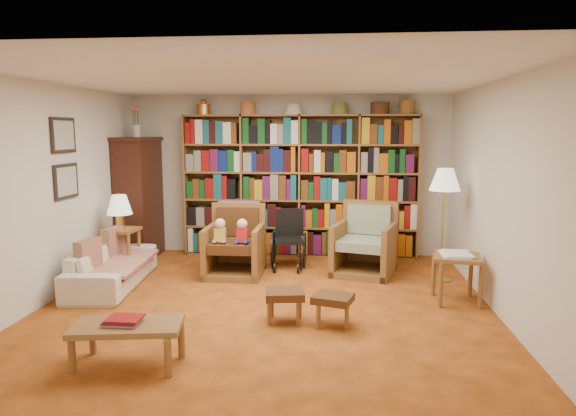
# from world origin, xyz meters

# --- Properties ---
(floor) EXTENTS (5.00, 5.00, 0.00)m
(floor) POSITION_xyz_m (0.00, 0.00, 0.00)
(floor) COLOR #BB5B1C
(floor) RESTS_ON ground
(ceiling) EXTENTS (5.00, 5.00, 0.00)m
(ceiling) POSITION_xyz_m (0.00, 0.00, 2.50)
(ceiling) COLOR white
(ceiling) RESTS_ON wall_back
(wall_back) EXTENTS (5.00, 0.00, 5.00)m
(wall_back) POSITION_xyz_m (0.00, 2.50, 1.25)
(wall_back) COLOR silver
(wall_back) RESTS_ON floor
(wall_front) EXTENTS (5.00, 0.00, 5.00)m
(wall_front) POSITION_xyz_m (0.00, -2.50, 1.25)
(wall_front) COLOR silver
(wall_front) RESTS_ON floor
(wall_left) EXTENTS (0.00, 5.00, 5.00)m
(wall_left) POSITION_xyz_m (-2.50, 0.00, 1.25)
(wall_left) COLOR silver
(wall_left) RESTS_ON floor
(wall_right) EXTENTS (0.00, 5.00, 5.00)m
(wall_right) POSITION_xyz_m (2.50, 0.00, 1.25)
(wall_right) COLOR silver
(wall_right) RESTS_ON floor
(bookshelf) EXTENTS (3.60, 0.30, 2.42)m
(bookshelf) POSITION_xyz_m (0.20, 2.33, 1.17)
(bookshelf) COLOR brown
(bookshelf) RESTS_ON floor
(curio_cabinet) EXTENTS (0.50, 0.95, 2.40)m
(curio_cabinet) POSITION_xyz_m (-2.25, 2.00, 0.95)
(curio_cabinet) COLOR #3D1610
(curio_cabinet) RESTS_ON floor
(framed_pictures) EXTENTS (0.03, 0.52, 0.97)m
(framed_pictures) POSITION_xyz_m (-2.48, 0.30, 1.62)
(framed_pictures) COLOR black
(framed_pictures) RESTS_ON wall_left
(sofa) EXTENTS (1.79, 0.83, 0.51)m
(sofa) POSITION_xyz_m (-2.05, 0.50, 0.25)
(sofa) COLOR beige
(sofa) RESTS_ON floor
(sofa_throw) EXTENTS (0.81, 1.39, 0.04)m
(sofa_throw) POSITION_xyz_m (-2.00, 0.50, 0.30)
(sofa_throw) COLOR beige
(sofa_throw) RESTS_ON sofa
(cushion_left) EXTENTS (0.17, 0.41, 0.40)m
(cushion_left) POSITION_xyz_m (-2.18, 0.85, 0.45)
(cushion_left) COLOR maroon
(cushion_left) RESTS_ON sofa
(cushion_right) EXTENTS (0.18, 0.41, 0.39)m
(cushion_right) POSITION_xyz_m (-2.18, 0.15, 0.45)
(cushion_right) COLOR maroon
(cushion_right) RESTS_ON sofa
(side_table_lamp) EXTENTS (0.46, 0.46, 0.64)m
(side_table_lamp) POSITION_xyz_m (-2.15, 1.03, 0.48)
(side_table_lamp) COLOR brown
(side_table_lamp) RESTS_ON floor
(table_lamp) EXTENTS (0.34, 0.34, 0.46)m
(table_lamp) POSITION_xyz_m (-2.15, 1.03, 0.95)
(table_lamp) COLOR gold
(table_lamp) RESTS_ON side_table_lamp
(armchair_leather) EXTENTS (0.76, 0.81, 0.97)m
(armchair_leather) POSITION_xyz_m (-0.60, 1.23, 0.39)
(armchair_leather) COLOR brown
(armchair_leather) RESTS_ON floor
(armchair_sage) EXTENTS (1.00, 1.01, 0.98)m
(armchair_sage) POSITION_xyz_m (1.16, 1.46, 0.37)
(armchair_sage) COLOR brown
(armchair_sage) RESTS_ON floor
(wheelchair) EXTENTS (0.49, 0.67, 0.84)m
(wheelchair) POSITION_xyz_m (0.10, 1.62, 0.38)
(wheelchair) COLOR black
(wheelchair) RESTS_ON floor
(floor_lamp) EXTENTS (0.39, 0.39, 1.48)m
(floor_lamp) POSITION_xyz_m (2.15, 1.11, 1.28)
(floor_lamp) COLOR gold
(floor_lamp) RESTS_ON floor
(side_table_papers) EXTENTS (0.60, 0.60, 0.58)m
(side_table_papers) POSITION_xyz_m (2.15, 0.27, 0.46)
(side_table_papers) COLOR brown
(side_table_papers) RESTS_ON floor
(footstool_a) EXTENTS (0.44, 0.39, 0.33)m
(footstool_a) POSITION_xyz_m (0.26, -0.54, 0.27)
(footstool_a) COLOR #4A2D13
(footstool_a) RESTS_ON floor
(footstool_b) EXTENTS (0.45, 0.41, 0.32)m
(footstool_b) POSITION_xyz_m (0.75, -0.60, 0.26)
(footstool_b) COLOR #4A2D13
(footstool_b) RESTS_ON floor
(coffee_table) EXTENTS (0.95, 0.58, 0.42)m
(coffee_table) POSITION_xyz_m (-0.95, -1.65, 0.32)
(coffee_table) COLOR brown
(coffee_table) RESTS_ON floor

